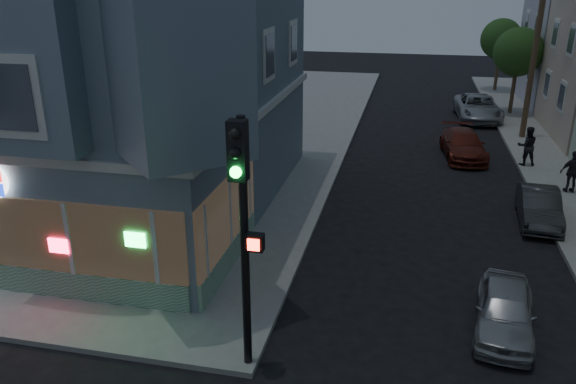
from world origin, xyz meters
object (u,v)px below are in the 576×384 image
(street_tree_far, at_px, (501,39))
(utility_pole, at_px, (535,49))
(pedestrian_a, at_px, (527,146))
(parked_car_c, at_px, (463,145))
(street_tree_near, at_px, (518,52))
(parked_car_d, at_px, (478,107))
(parked_car_b, at_px, (539,207))
(fire_hydrant, at_px, (552,201))
(traffic_signal, at_px, (242,207))
(parked_car_a, at_px, (505,310))
(pedestrian_b, at_px, (573,172))

(street_tree_far, bearing_deg, utility_pole, -90.82)
(pedestrian_a, bearing_deg, parked_car_c, -28.01)
(street_tree_near, bearing_deg, parked_car_d, -141.71)
(street_tree_near, height_order, parked_car_d, street_tree_near)
(street_tree_near, xyz_separation_m, pedestrian_a, (-0.90, -11.16, -2.88))
(street_tree_near, xyz_separation_m, parked_car_b, (-1.50, -17.64, -3.33))
(parked_car_d, bearing_deg, fire_hydrant, -88.51)
(parked_car_c, height_order, traffic_signal, traffic_signal)
(parked_car_a, distance_m, parked_car_d, 23.21)
(street_tree_far, height_order, pedestrian_a, street_tree_far)
(parked_car_a, relative_size, parked_car_c, 0.77)
(parked_car_c, distance_m, parked_car_d, 8.51)
(pedestrian_a, bearing_deg, pedestrian_b, 102.73)
(street_tree_far, xyz_separation_m, parked_car_d, (-2.18, -9.72, -3.19))
(street_tree_far, height_order, parked_car_d, street_tree_far)
(utility_pole, relative_size, parked_car_c, 2.01)
(pedestrian_b, distance_m, parked_car_a, 11.11)
(street_tree_far, height_order, parked_car_a, street_tree_far)
(parked_car_a, distance_m, fire_hydrant, 8.45)
(pedestrian_b, bearing_deg, fire_hydrant, 53.32)
(traffic_signal, bearing_deg, parked_car_b, 51.51)
(utility_pole, relative_size, pedestrian_a, 4.99)
(parked_car_d, bearing_deg, pedestrian_a, -85.61)
(utility_pole, height_order, fire_hydrant, utility_pole)
(traffic_signal, xyz_separation_m, fire_hydrant, (8.48, 10.87, -3.40))
(parked_car_b, relative_size, parked_car_d, 0.69)
(utility_pole, bearing_deg, street_tree_near, 88.09)
(pedestrian_b, bearing_deg, utility_pole, -97.13)
(parked_car_b, height_order, fire_hydrant, parked_car_b)
(pedestrian_a, bearing_deg, parked_car_b, 77.87)
(parked_car_a, bearing_deg, fire_hydrant, 79.04)
(parked_car_c, bearing_deg, pedestrian_b, -54.37)
(street_tree_near, distance_m, traffic_signal, 29.29)
(parked_car_d, bearing_deg, parked_car_c, -102.93)
(parked_car_d, height_order, traffic_signal, traffic_signal)
(street_tree_near, bearing_deg, traffic_signal, -108.67)
(parked_car_a, relative_size, parked_car_d, 0.64)
(pedestrian_a, relative_size, fire_hydrant, 2.25)
(pedestrian_a, bearing_deg, utility_pole, -104.56)
(pedestrian_a, xyz_separation_m, parked_car_b, (-0.60, -6.48, -0.45))
(parked_car_b, distance_m, parked_car_c, 7.81)
(utility_pole, xyz_separation_m, traffic_signal, (-9.18, -21.75, -0.83))
(parked_car_c, bearing_deg, pedestrian_a, -27.14)
(street_tree_near, height_order, fire_hydrant, street_tree_near)
(street_tree_near, xyz_separation_m, pedestrian_b, (0.28, -14.49, -2.93))
(traffic_signal, bearing_deg, parked_car_d, 73.98)
(parked_car_a, xyz_separation_m, parked_car_d, (1.42, 23.17, 0.16))
(parked_car_a, distance_m, parked_car_b, 7.55)
(parked_car_b, xyz_separation_m, parked_car_d, (-0.68, 15.92, 0.14))
(utility_pole, distance_m, street_tree_near, 6.06)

